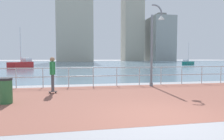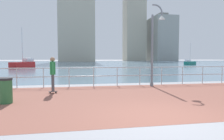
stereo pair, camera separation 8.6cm
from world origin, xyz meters
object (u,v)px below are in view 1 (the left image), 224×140
lamppost (155,41)px  sailboat_teal (188,63)px  trash_bin (6,91)px  sailboat_blue (22,64)px  skateboarder (52,72)px

lamppost → sailboat_teal: size_ratio=0.92×
trash_bin → sailboat_teal: 44.53m
lamppost → sailboat_blue: 26.35m
trash_bin → sailboat_teal: size_ratio=0.18×
trash_bin → skateboarder: bearing=52.2°
skateboarder → sailboat_blue: (-7.22, 24.24, -0.41)m
lamppost → sailboat_teal: sailboat_teal is taller
trash_bin → sailboat_blue: 26.73m
trash_bin → sailboat_blue: (-5.77, 26.10, 0.14)m
sailboat_blue → sailboat_teal: 34.92m
sailboat_blue → skateboarder: bearing=-73.4°
skateboarder → trash_bin: skateboarder is taller
lamppost → sailboat_blue: bearing=119.0°
sailboat_blue → sailboat_teal: size_ratio=1.26×
lamppost → trash_bin: bearing=-155.9°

